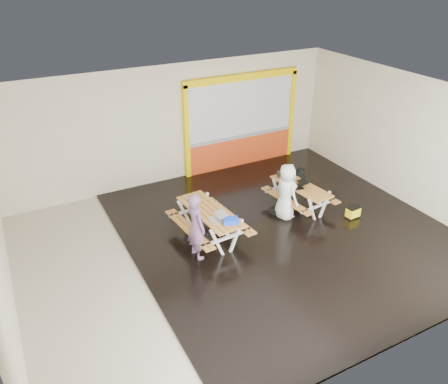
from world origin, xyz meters
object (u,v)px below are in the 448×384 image
toolbox (284,174)px  fluke_bag (353,212)px  picnic_table_left (209,217)px  person_left (196,226)px  laptop_left (217,218)px  laptop_right (299,185)px  picnic_table_right (300,191)px  backpack (300,175)px  blue_pouch (231,220)px  dark_case (276,210)px  person_right (286,192)px

toolbox → fluke_bag: size_ratio=1.01×
picnic_table_left → person_left: 0.82m
laptop_left → laptop_right: (2.72, 0.58, -0.08)m
picnic_table_left → person_left: size_ratio=1.33×
picnic_table_right → fluke_bag: size_ratio=5.10×
person_left → toolbox: (3.28, 1.35, -0.03)m
person_left → backpack: person_left is taller
picnic_table_left → person_left: bearing=-137.3°
laptop_left → toolbox: bearing=25.1°
blue_pouch → fluke_bag: bearing=-3.5°
laptop_right → dark_case: (-0.62, 0.13, -0.66)m
laptop_right → blue_pouch: 2.63m
person_left → laptop_right: size_ratio=3.76×
person_right → dark_case: person_right is taller
laptop_right → fluke_bag: (1.02, -1.03, -0.58)m
picnic_table_right → dark_case: size_ratio=5.86×
laptop_right → laptop_left: bearing=-168.0°
picnic_table_right → laptop_right: (-0.08, -0.03, 0.22)m
backpack → fluke_bag: size_ratio=1.10×
picnic_table_left → picnic_table_right: 2.79m
picnic_table_right → toolbox: bearing=97.5°
picnic_table_left → person_left: person_left is taller
blue_pouch → fluke_bag: (3.52, -0.21, -0.65)m
picnic_table_right → laptop_right: laptop_right is taller
backpack → toolbox: bearing=174.6°
person_right → toolbox: person_right is taller
person_left → fluke_bag: size_ratio=4.20×
laptop_left → backpack: size_ratio=0.93×
blue_pouch → backpack: size_ratio=0.81×
backpack → person_right: bearing=-142.2°
toolbox → fluke_bag: 2.09m
blue_pouch → laptop_right: bearing=18.0°
picnic_table_right → fluke_bag: (0.94, -1.06, -0.36)m
picnic_table_right → toolbox: toolbox is taller
blue_pouch → backpack: (3.00, 1.46, -0.19)m
toolbox → backpack: toolbox is taller
backpack → dark_case: 1.34m
laptop_right → dark_case: 0.92m
laptop_right → fluke_bag: size_ratio=1.12×
picnic_table_left → fluke_bag: picnic_table_left is taller
person_right → blue_pouch: person_right is taller
laptop_left → dark_case: laptop_left is taller
picnic_table_right → toolbox: (-0.09, 0.65, 0.25)m
blue_pouch → toolbox: toolbox is taller
picnic_table_right → dark_case: bearing=172.3°
person_right → toolbox: bearing=-35.9°
person_left → person_right: size_ratio=1.05×
laptop_left → person_right: bearing=11.2°
picnic_table_left → blue_pouch: blue_pouch is taller
laptop_left → toolbox: laptop_left is taller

